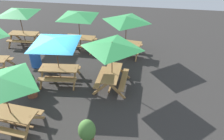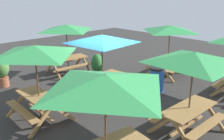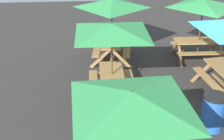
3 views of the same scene
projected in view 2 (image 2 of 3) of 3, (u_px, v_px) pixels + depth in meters
name	position (u px, v px, depth m)	size (l,w,h in m)	color
ground_plane	(111.00, 95.00, 9.43)	(25.00, 25.00, 0.00)	#33302D
picnic_table_0	(35.00, 56.00, 7.04)	(2.06, 2.06, 2.34)	#A87A44
picnic_table_1	(194.00, 64.00, 6.31)	(2.83, 2.83, 2.34)	#A87A44
picnic_table_2	(102.00, 43.00, 8.72)	(2.82, 2.82, 2.34)	#A87A44
picnic_table_3	(66.00, 31.00, 11.28)	(2.17, 2.17, 2.34)	#A87A44
picnic_table_5	(105.00, 90.00, 4.64)	(2.25, 2.25, 2.34)	#A87A44
picnic_table_6	(170.00, 32.00, 11.03)	(2.21, 2.21, 2.34)	#A87A44
trash_bin_blue	(156.00, 79.00, 9.58)	(0.59, 0.59, 0.98)	blue
potted_plant_0	(2.00, 71.00, 10.03)	(0.58, 0.58, 1.21)	#935138
potted_plant_1	(97.00, 67.00, 10.57)	(0.49, 0.49, 1.22)	#935138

